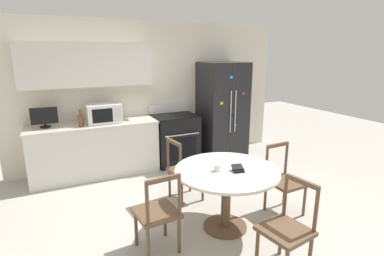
# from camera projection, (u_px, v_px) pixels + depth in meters

# --- Properties ---
(ground_plane) EXTENTS (14.00, 14.00, 0.00)m
(ground_plane) POSITION_uv_depth(u_px,v_px,m) (225.00, 225.00, 3.65)
(ground_plane) COLOR #B2ADA3
(back_wall) EXTENTS (5.20, 0.44, 2.60)m
(back_wall) POSITION_uv_depth(u_px,v_px,m) (138.00, 86.00, 5.43)
(back_wall) COLOR silver
(back_wall) RESTS_ON ground_plane
(kitchen_counter) EXTENTS (2.08, 0.64, 0.90)m
(kitchen_counter) POSITION_uv_depth(u_px,v_px,m) (96.00, 149.00, 5.05)
(kitchen_counter) COLOR silver
(kitchen_counter) RESTS_ON ground_plane
(refrigerator) EXTENTS (0.82, 0.76, 1.86)m
(refrigerator) POSITION_uv_depth(u_px,v_px,m) (222.00, 110.00, 5.88)
(refrigerator) COLOR black
(refrigerator) RESTS_ON ground_plane
(oven_range) EXTENTS (0.78, 0.68, 1.08)m
(oven_range) POSITION_uv_depth(u_px,v_px,m) (175.00, 138.00, 5.62)
(oven_range) COLOR black
(oven_range) RESTS_ON ground_plane
(microwave) EXTENTS (0.55, 0.37, 0.32)m
(microwave) POSITION_uv_depth(u_px,v_px,m) (104.00, 113.00, 4.96)
(microwave) COLOR white
(microwave) RESTS_ON kitchen_counter
(countertop_tv) EXTENTS (0.39, 0.16, 0.32)m
(countertop_tv) POSITION_uv_depth(u_px,v_px,m) (44.00, 117.00, 4.65)
(countertop_tv) COLOR black
(countertop_tv) RESTS_ON kitchen_counter
(counter_bottle) EXTENTS (0.08, 0.08, 0.27)m
(counter_bottle) POSITION_uv_depth(u_px,v_px,m) (81.00, 120.00, 4.74)
(counter_bottle) COLOR brown
(counter_bottle) RESTS_ON kitchen_counter
(dining_table) EXTENTS (1.20, 1.20, 0.75)m
(dining_table) POSITION_uv_depth(u_px,v_px,m) (226.00, 181.00, 3.47)
(dining_table) COLOR beige
(dining_table) RESTS_ON ground_plane
(dining_chair_right) EXTENTS (0.44, 0.44, 0.90)m
(dining_chair_right) POSITION_uv_depth(u_px,v_px,m) (284.00, 181.00, 3.86)
(dining_chair_right) COLOR brown
(dining_chair_right) RESTS_ON ground_plane
(dining_chair_near) EXTENTS (0.48, 0.48, 0.90)m
(dining_chair_near) POSITION_uv_depth(u_px,v_px,m) (287.00, 229.00, 2.81)
(dining_chair_near) COLOR brown
(dining_chair_near) RESTS_ON ground_plane
(dining_chair_far) EXTENTS (0.47, 0.47, 0.90)m
(dining_chair_far) POSITION_uv_depth(u_px,v_px,m) (184.00, 171.00, 4.19)
(dining_chair_far) COLOR brown
(dining_chair_far) RESTS_ON ground_plane
(dining_chair_left) EXTENTS (0.45, 0.45, 0.90)m
(dining_chair_left) POSITION_uv_depth(u_px,v_px,m) (158.00, 214.00, 3.09)
(dining_chair_left) COLOR brown
(dining_chair_left) RESTS_ON ground_plane
(candle_glass) EXTENTS (0.08, 0.08, 0.08)m
(candle_glass) POSITION_uv_depth(u_px,v_px,m) (217.00, 168.00, 3.38)
(candle_glass) COLOR silver
(candle_glass) RESTS_ON dining_table
(wallet) EXTENTS (0.14, 0.15, 0.07)m
(wallet) POSITION_uv_depth(u_px,v_px,m) (238.00, 169.00, 3.37)
(wallet) COLOR black
(wallet) RESTS_ON dining_table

